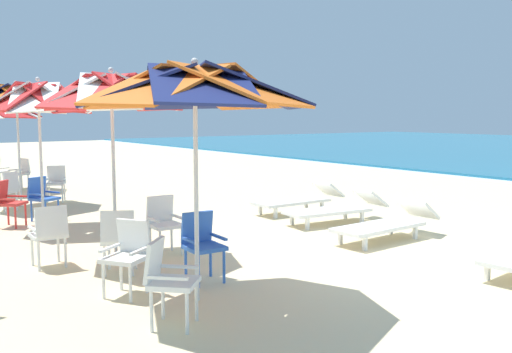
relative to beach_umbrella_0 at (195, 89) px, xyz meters
The scene contains 19 objects.
ground_plane 3.88m from the beach_umbrella_0, 87.23° to the left, with size 80.00×80.00×0.00m, color beige.
beach_umbrella_0 is the anchor object (origin of this frame).
plastic_chair_0 2.00m from the beach_umbrella_0, 145.73° to the left, with size 0.49×0.46×0.87m.
plastic_chair_1 2.04m from the beach_umbrella_0, 140.13° to the right, with size 0.62×0.63×0.87m.
plastic_chair_2 2.02m from the beach_umbrella_0, 50.70° to the right, with size 0.63×0.63×0.87m.
beach_umbrella_1 2.40m from the beach_umbrella_0, behind, with size 2.14×2.14×2.75m.
plastic_chair_3 3.15m from the beach_umbrella_0, 157.69° to the right, with size 0.47×0.44×0.87m.
plastic_chair_4 2.92m from the beach_umbrella_0, 163.19° to the left, with size 0.48×0.45×0.87m.
plastic_chair_5 2.40m from the beach_umbrella_0, 168.12° to the right, with size 0.62×0.61×0.87m.
beach_umbrella_2 5.24m from the beach_umbrella_0, behind, with size 1.99×1.99×2.76m.
plastic_chair_6 6.23m from the beach_umbrella_0, behind, with size 0.61×0.60×0.87m.
plastic_chair_7 6.03m from the beach_umbrella_0, behind, with size 0.63×0.63×0.87m.
beach_umbrella_3 8.06m from the beach_umbrella_0, behind, with size 2.26×2.26×2.84m.
plastic_chair_9 8.57m from the beach_umbrella_0, behind, with size 0.60×0.58×0.87m.
plastic_chair_10 7.66m from the beach_umbrella_0, behind, with size 0.63×0.63×0.87m.
plastic_chair_12 11.26m from the beach_umbrella_0, behind, with size 0.54×0.57×0.87m.
sun_lounger_1 4.65m from the beach_umbrella_0, 101.48° to the left, with size 0.73×2.17×0.62m.
sun_lounger_2 5.45m from the beach_umbrella_0, 118.48° to the left, with size 0.85×2.20×0.62m.
sun_lounger_3 6.29m from the beach_umbrella_0, 129.00° to the left, with size 0.66×2.15×0.62m.
Camera 1 is at (5.18, -6.07, 2.07)m, focal length 39.08 mm.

